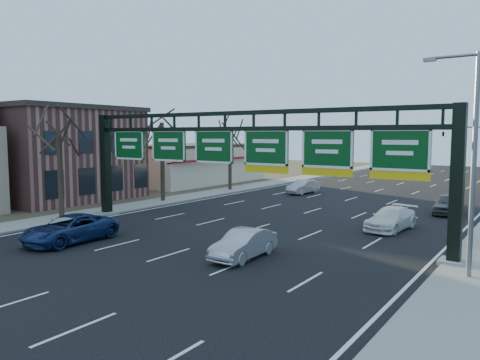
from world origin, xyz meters
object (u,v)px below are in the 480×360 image
Objects in this scene: sign_gantry at (241,155)px; car_silver_sedan at (244,244)px; car_white_wagon at (391,219)px; car_blue_suv at (70,229)px.

sign_gantry is 6.72m from car_silver_sedan.
sign_gantry is at bearing -132.34° from car_white_wagon.
car_blue_suv is 1.13× the size of car_white_wagon.
sign_gantry is 6.03× the size of car_silver_sedan.
car_white_wagon reaches higher than car_silver_sedan.
car_blue_suv reaches higher than car_white_wagon.
car_blue_suv is at bearing -166.17° from car_silver_sedan.
sign_gantry is 5.26× the size of car_white_wagon.
sign_gantry is 4.63× the size of car_blue_suv.
car_silver_sedan is at bearing -103.65° from car_white_wagon.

